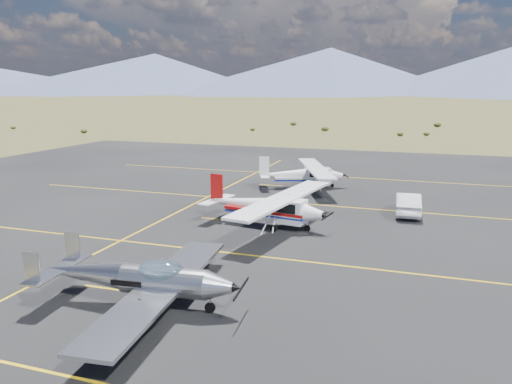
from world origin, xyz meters
The scene contains 6 objects.
ground centered at (0.00, 0.00, 0.00)m, with size 1600.00×1600.00×0.00m, color #383D1C.
apron centered at (0.00, 7.00, 0.00)m, with size 72.00×72.00×0.02m, color black.
aircraft_low_wing centered at (-0.77, -4.43, 1.04)m, with size 7.27×10.09×2.18m.
aircraft_cessna centered at (0.21, 7.11, 1.20)m, with size 6.51×10.73×2.71m.
aircraft_plain centered at (-0.33, 18.26, 1.11)m, with size 6.98×9.59×2.49m.
sedan centered at (7.73, 12.36, 0.69)m, with size 1.43×4.11×1.35m, color white.
Camera 1 is at (8.44, -18.97, 7.77)m, focal length 35.00 mm.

